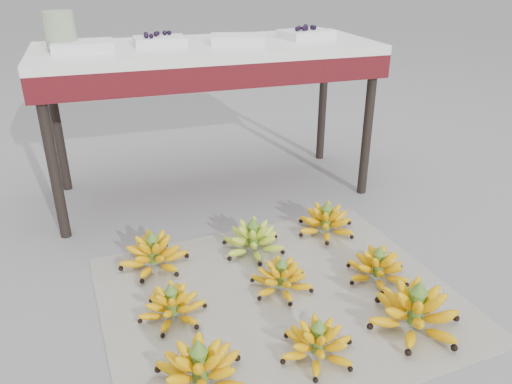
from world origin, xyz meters
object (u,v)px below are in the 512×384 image
object	(u,v)px
vendor_table	(208,62)
tray_right	(237,39)
bunch_front_right	(415,312)
tray_far_right	(306,34)
glass_jar	(60,31)
bunch_back_left	(154,254)
bunch_front_center	(317,343)
bunch_back_center	(253,240)
tray_far_left	(83,46)
bunch_mid_center	(282,278)
tray_left	(160,40)
newspaper_mat	(280,298)
bunch_mid_left	(172,306)
bunch_mid_right	(378,268)
bunch_front_left	(200,371)
bunch_back_right	(326,222)

from	to	relation	value
vendor_table	tray_right	bearing A→B (deg)	-15.63
bunch_front_right	tray_far_right	world-z (taller)	tray_far_right
bunch_front_right	glass_jar	world-z (taller)	glass_jar
bunch_back_left	tray_right	distance (m)	1.08
bunch_front_center	bunch_front_right	distance (m)	0.36
bunch_front_right	glass_jar	size ratio (longest dim) A/B	2.40
bunch_back_left	glass_jar	size ratio (longest dim) A/B	2.17
bunch_back_center	glass_jar	size ratio (longest dim) A/B	1.68
tray_far_left	tray_far_right	distance (m)	1.07
bunch_mid_center	tray_left	world-z (taller)	tray_left
tray_far_left	tray_right	size ratio (longest dim) A/B	0.91
tray_far_left	newspaper_mat	bearing A→B (deg)	-59.30
tray_far_left	bunch_mid_left	bearing A→B (deg)	-79.30
bunch_front_right	tray_far_right	xyz separation A→B (m)	(0.13, 1.29, 0.72)
tray_left	bunch_back_left	bearing A→B (deg)	-104.92
bunch_mid_right	glass_jar	size ratio (longest dim) A/B	1.90
tray_far_right	tray_left	bearing A→B (deg)	178.68
vendor_table	bunch_back_left	bearing A→B (deg)	-121.82
bunch_back_left	tray_right	xyz separation A→B (m)	(0.53, 0.60, 0.72)
newspaper_mat	bunch_back_left	xyz separation A→B (m)	(-0.41, 0.34, 0.06)
bunch_front_left	bunch_back_left	size ratio (longest dim) A/B	0.97
glass_jar	bunch_mid_left	bearing A→B (deg)	-75.11
bunch_back_left	bunch_back_right	distance (m)	0.77
tray_far_left	tray_right	xyz separation A→B (m)	(0.69, -0.01, -0.00)
newspaper_mat	bunch_back_left	distance (m)	0.54
vendor_table	tray_far_right	size ratio (longest dim) A/B	5.59
glass_jar	bunch_back_right	bearing A→B (deg)	-31.47
bunch_mid_right	bunch_mid_center	bearing A→B (deg)	-167.13
bunch_mid_center	glass_jar	distance (m)	1.42
bunch_front_center	bunch_back_right	xyz separation A→B (m)	(0.36, 0.69, 0.00)
bunch_mid_left	glass_jar	size ratio (longest dim) A/B	1.53
bunch_front_right	tray_far_right	distance (m)	1.48
bunch_back_left	vendor_table	bearing A→B (deg)	81.52
bunch_back_right	glass_jar	xyz separation A→B (m)	(-1.02, 0.62, 0.79)
bunch_mid_left	tray_far_left	xyz separation A→B (m)	(-0.18, 0.95, 0.73)
tray_right	tray_far_right	size ratio (longest dim) A/B	0.99
tray_left	glass_jar	xyz separation A→B (m)	(-0.42, -0.01, 0.06)
tray_far_left	bunch_front_left	bearing A→B (deg)	-80.95
bunch_front_left	tray_left	world-z (taller)	tray_left
bunch_front_left	bunch_mid_center	bearing A→B (deg)	28.21
bunch_back_right	tray_far_right	distance (m)	0.96
bunch_mid_left	bunch_back_left	world-z (taller)	bunch_back_left
bunch_mid_right	bunch_back_left	world-z (taller)	bunch_back_left
bunch_back_center	tray_left	world-z (taller)	tray_left
bunch_front_left	bunch_front_right	xyz separation A→B (m)	(0.73, 0.03, 0.01)
bunch_mid_center	tray_left	size ratio (longest dim) A/B	1.27
bunch_mid_left	bunch_mid_right	size ratio (longest dim) A/B	0.80
bunch_front_right	tray_left	distance (m)	1.61
bunch_mid_left	tray_far_right	distance (m)	1.52
bunch_mid_center	tray_far_left	distance (m)	1.31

